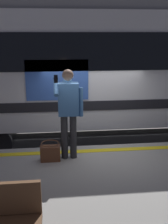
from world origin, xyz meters
TOP-DOWN VIEW (x-y plane):
  - ground_plane at (0.00, 0.00)m, footprint 24.46×24.46m
  - platform at (0.00, 1.90)m, footprint 12.22×3.79m
  - safety_line at (0.00, 0.30)m, footprint 11.98×0.16m
  - track_rail_near at (0.00, -1.44)m, footprint 15.89×0.08m
  - track_rail_far at (0.00, -2.87)m, footprint 15.89×0.08m
  - train_carriage at (-1.03, -2.15)m, footprint 10.89×2.76m
  - passenger at (0.68, 0.56)m, footprint 0.57×0.55m
  - handbag at (1.06, 0.67)m, footprint 0.40×0.36m

SIDE VIEW (x-z plane):
  - ground_plane at x=0.00m, z-range 0.00..0.00m
  - track_rail_near at x=0.00m, z-range 0.00..0.16m
  - track_rail_far at x=0.00m, z-range 0.00..0.16m
  - platform at x=0.00m, z-range 0.00..0.88m
  - safety_line at x=0.00m, z-range 0.88..0.88m
  - handbag at x=1.06m, z-range 0.86..1.25m
  - passenger at x=0.68m, z-range 1.05..2.88m
  - train_carriage at x=-1.03m, z-range 0.54..4.51m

